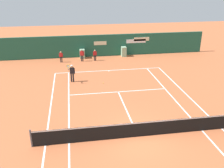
{
  "coord_description": "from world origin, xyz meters",
  "views": [
    {
      "loc": [
        -3.49,
        -11.95,
        8.48
      ],
      "look_at": [
        -0.54,
        6.24,
        0.8
      ],
      "focal_mm": 40.23,
      "sensor_mm": 36.0,
      "label": 1
    }
  ],
  "objects_px": {
    "ball_kid_right_post": "(82,55)",
    "player_on_baseline": "(72,72)",
    "ball_kid_left_post": "(61,56)",
    "ball_kid_centre_post": "(95,54)",
    "tennis_ball_mid_court": "(103,83)"
  },
  "relations": [
    {
      "from": "player_on_baseline",
      "to": "ball_kid_centre_post",
      "type": "bearing_deg",
      "value": -105.56
    },
    {
      "from": "ball_kid_left_post",
      "to": "ball_kid_centre_post",
      "type": "relative_size",
      "value": 0.99
    },
    {
      "from": "player_on_baseline",
      "to": "ball_kid_left_post",
      "type": "distance_m",
      "value": 6.15
    },
    {
      "from": "tennis_ball_mid_court",
      "to": "ball_kid_left_post",
      "type": "bearing_deg",
      "value": 119.14
    },
    {
      "from": "player_on_baseline",
      "to": "ball_kid_centre_post",
      "type": "distance_m",
      "value": 6.59
    },
    {
      "from": "ball_kid_left_post",
      "to": "tennis_ball_mid_court",
      "type": "distance_m",
      "value": 7.85
    },
    {
      "from": "ball_kid_centre_post",
      "to": "tennis_ball_mid_court",
      "type": "distance_m",
      "value": 6.87
    },
    {
      "from": "ball_kid_centre_post",
      "to": "tennis_ball_mid_court",
      "type": "xyz_separation_m",
      "value": [
        0.06,
        -6.83,
        -0.7
      ]
    },
    {
      "from": "ball_kid_right_post",
      "to": "ball_kid_left_post",
      "type": "bearing_deg",
      "value": 10.55
    },
    {
      "from": "ball_kid_left_post",
      "to": "ball_kid_right_post",
      "type": "height_order",
      "value": "ball_kid_right_post"
    },
    {
      "from": "ball_kid_right_post",
      "to": "ball_kid_centre_post",
      "type": "distance_m",
      "value": 1.44
    },
    {
      "from": "ball_kid_left_post",
      "to": "tennis_ball_mid_court",
      "type": "relative_size",
      "value": 18.38
    },
    {
      "from": "ball_kid_centre_post",
      "to": "ball_kid_right_post",
      "type": "bearing_deg",
      "value": -2.64
    },
    {
      "from": "ball_kid_right_post",
      "to": "player_on_baseline",
      "type": "bearing_deg",
      "value": 89.42
    },
    {
      "from": "player_on_baseline",
      "to": "ball_kid_centre_post",
      "type": "height_order",
      "value": "player_on_baseline"
    }
  ]
}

